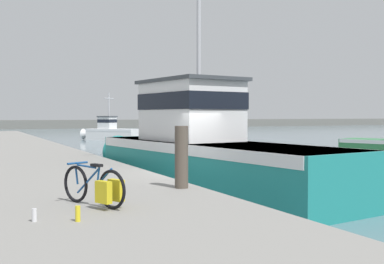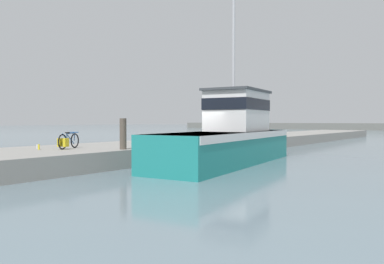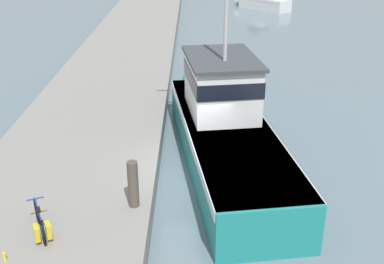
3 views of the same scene
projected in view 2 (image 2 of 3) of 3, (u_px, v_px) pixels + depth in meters
name	position (u px, v px, depth m)	size (l,w,h in m)	color
ground_plane	(190.00, 165.00, 17.61)	(320.00, 320.00, 0.00)	slate
dock_pier	(129.00, 152.00, 20.15)	(5.84, 80.00, 0.81)	gray
fishing_boat_main	(232.00, 136.00, 18.51)	(4.35, 12.91, 10.38)	teal
bicycle_touring	(67.00, 141.00, 16.84)	(0.83, 1.58, 0.76)	black
mooring_post	(123.00, 134.00, 16.56)	(0.30, 0.30, 1.38)	#51473D
water_bottle_on_curb	(39.00, 147.00, 16.39)	(0.08, 0.08, 0.24)	yellow
water_bottle_by_bike	(37.00, 147.00, 16.97)	(0.07, 0.07, 0.20)	silver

